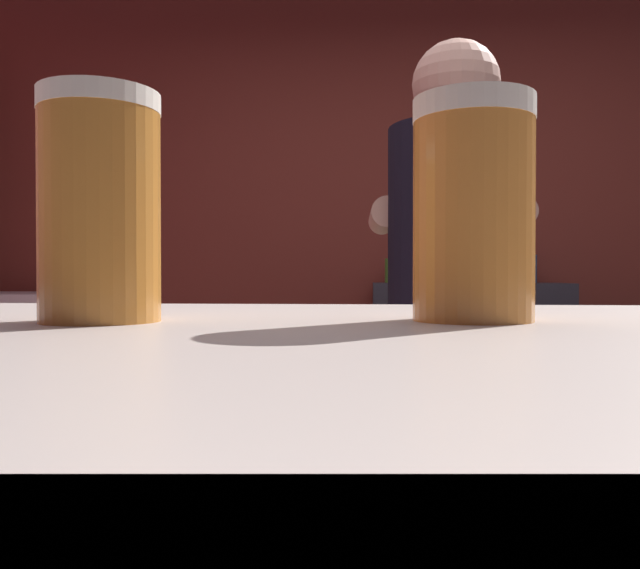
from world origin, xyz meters
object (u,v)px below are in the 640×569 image
(mini_fridge, at_px, (14,389))
(bottle_soy, at_px, (453,264))
(chefs_knife, at_px, (528,337))
(bottle_vinegar, at_px, (392,269))
(pint_glass_near, at_px, (473,210))
(bottle_olive_oil, at_px, (532,267))
(bartender, at_px, (454,322))
(mixing_bowl, at_px, (336,329))
(bottle_hot_sauce, at_px, (499,264))
(pint_glass_far, at_px, (100,208))

(mini_fridge, height_order, bottle_soy, bottle_soy)
(chefs_knife, height_order, bottle_vinegar, bottle_vinegar)
(pint_glass_near, xyz_separation_m, bottle_olive_oil, (0.78, 2.98, -0.01))
(bartender, relative_size, chefs_knife, 7.02)
(chefs_knife, bearing_deg, mixing_bowl, 177.44)
(chefs_knife, distance_m, pint_glass_near, 1.68)
(mixing_bowl, relative_size, bottle_hot_sauce, 0.82)
(bottle_soy, bearing_deg, bottle_vinegar, 156.93)
(pint_glass_far, xyz_separation_m, bottle_olive_oil, (1.02, 3.01, -0.01))
(bottle_olive_oil, bearing_deg, chefs_knife, -104.39)
(pint_glass_near, bearing_deg, bottle_olive_oil, 75.36)
(mixing_bowl, xyz_separation_m, bottle_vinegar, (0.22, 1.43, 0.20))
(bartender, xyz_separation_m, bottle_olive_oil, (0.63, 1.78, 0.16))
(chefs_knife, xyz_separation_m, pint_glass_far, (-0.67, -1.64, 0.24))
(bottle_soy, bearing_deg, bottle_hot_sauce, 21.56)
(chefs_knife, distance_m, bottle_vinegar, 1.45)
(bartender, height_order, bottle_soy, bartender)
(pint_glass_near, distance_m, bottle_soy, 2.88)
(chefs_knife, relative_size, bottle_soy, 0.96)
(pint_glass_far, distance_m, bottle_hot_sauce, 3.11)
(bartender, bearing_deg, mixing_bowl, 40.72)
(chefs_knife, relative_size, bottle_olive_oil, 1.13)
(chefs_knife, height_order, bottle_soy, bottle_soy)
(pint_glass_near, height_order, pint_glass_far, pint_glass_far)
(mini_fridge, height_order, bottle_hot_sauce, bottle_hot_sauce)
(bottle_vinegar, bearing_deg, bottle_olive_oil, -0.83)
(pint_glass_near, bearing_deg, mini_fridge, 124.68)
(bottle_soy, xyz_separation_m, bottle_olive_oil, (0.42, 0.12, -0.01))
(pint_glass_far, distance_m, bottle_vinegar, 3.03)
(pint_glass_near, bearing_deg, mixing_bowl, 96.25)
(bottle_soy, bearing_deg, pint_glass_near, -97.09)
(mixing_bowl, distance_m, bottle_soy, 1.42)
(mixing_bowl, xyz_separation_m, bottle_hot_sauce, (0.78, 1.40, 0.22))
(mini_fridge, height_order, bottle_olive_oil, bottle_olive_oil)
(mini_fridge, distance_m, mixing_bowl, 2.16)
(bottle_soy, xyz_separation_m, bottle_hot_sauce, (0.25, 0.10, 0.00))
(bartender, xyz_separation_m, mixing_bowl, (-0.32, 0.35, -0.05))
(mixing_bowl, xyz_separation_m, pint_glass_far, (-0.07, -1.58, 0.21))
(bottle_hot_sauce, bearing_deg, mini_fridge, -175.45)
(mini_fridge, xyz_separation_m, bartender, (2.06, -1.56, 0.48))
(chefs_knife, relative_size, bottle_vinegar, 1.25)
(pint_glass_near, bearing_deg, bottle_vinegar, 88.98)
(chefs_knife, distance_m, pint_glass_far, 1.79)
(pint_glass_far, bearing_deg, pint_glass_near, 6.37)
(mini_fridge, relative_size, pint_glass_far, 6.71)
(pint_glass_near, relative_size, pint_glass_far, 0.99)
(mixing_bowl, xyz_separation_m, bottle_soy, (0.53, 1.30, 0.22))
(pint_glass_far, relative_size, bottle_hot_sauce, 0.59)
(chefs_knife, bearing_deg, pint_glass_far, -119.92)
(chefs_knife, xyz_separation_m, bottle_soy, (-0.07, 1.25, 0.25))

